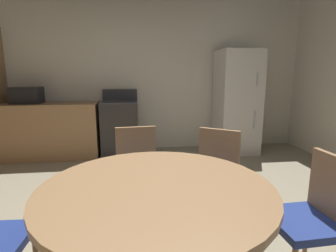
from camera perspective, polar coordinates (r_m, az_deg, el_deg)
The scene contains 10 objects.
ground_plane at distance 2.39m, azimuth -2.44°, elevation -23.30°, with size 14.00×14.00×0.00m, color gray.
wall_back at distance 4.81m, azimuth -5.41°, elevation 11.07°, with size 6.05×0.12×2.70m, color silver.
kitchen_counter at distance 4.77m, azimuth -26.49°, elevation -0.94°, with size 1.96×0.60×0.90m, color #9E754C.
oven_range at distance 4.51m, azimuth -10.38°, elevation -0.37°, with size 0.60×0.60×1.10m.
refrigerator at distance 4.72m, azimuth 14.77°, elevation 5.04°, with size 0.68×0.68×1.76m.
microwave at distance 4.74m, azimuth -28.41°, elevation 5.91°, with size 0.44×0.32×0.26m, color black.
dining_table at distance 1.53m, azimuth -2.48°, elevation -18.01°, with size 1.28×1.28×0.76m.
chair_north at distance 2.47m, azimuth -6.62°, elevation -9.12°, with size 0.44×0.44×0.87m.
chair_east at distance 1.95m, azimuth 29.27°, elevation -16.32°, with size 0.41×0.41×0.87m.
chair_northeast at distance 2.40m, azimuth 10.02°, elevation -9.85°, with size 0.56×0.56×0.87m.
Camera 1 is at (-0.15, -1.97, 1.35)m, focal length 27.96 mm.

